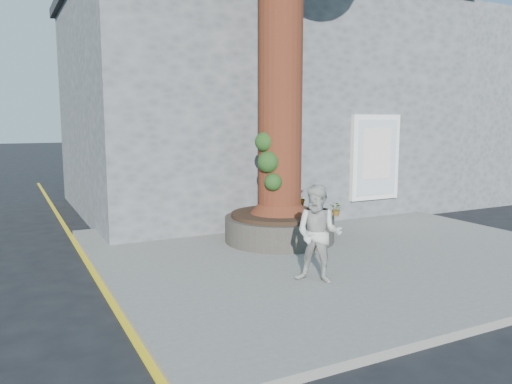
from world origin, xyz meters
name	(u,v)px	position (x,y,z in m)	size (l,w,h in m)	color
ground	(297,277)	(0.00, 0.00, 0.00)	(120.00, 120.00, 0.00)	black
pavement	(334,250)	(1.50, 1.00, 0.06)	(9.00, 8.00, 0.12)	slate
yellow_line	(102,286)	(-3.05, 1.00, 0.00)	(0.10, 30.00, 0.01)	yellow
stone_shop	(245,104)	(2.50, 7.20, 3.16)	(10.30, 8.30, 6.30)	#515456
neighbour_shop	(432,112)	(10.50, 7.20, 3.00)	(6.00, 8.00, 6.00)	#515456
planter	(279,227)	(0.80, 2.00, 0.41)	(2.30, 2.30, 0.60)	black
man	(263,187)	(1.18, 3.45, 1.08)	(0.70, 0.46, 1.92)	#151639
woman	(319,234)	(-0.02, -0.67, 0.89)	(0.75, 0.58, 1.54)	#B5B4AE
shopping_bag	(276,221)	(1.41, 3.24, 0.26)	(0.20, 0.12, 0.28)	white
plant_a	(318,209)	(1.19, 1.15, 0.91)	(0.20, 0.14, 0.38)	gray
plant_b	(293,195)	(1.65, 2.85, 0.94)	(0.24, 0.23, 0.43)	gray
plant_c	(300,198)	(1.65, 2.54, 0.91)	(0.21, 0.21, 0.38)	gray
plant_d	(337,209)	(1.65, 1.15, 0.87)	(0.27, 0.24, 0.30)	gray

